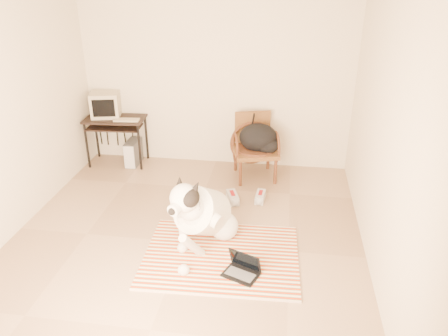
% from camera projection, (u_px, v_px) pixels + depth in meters
% --- Properties ---
extents(floor, '(4.50, 4.50, 0.00)m').
position_uv_depth(floor, '(185.00, 242.00, 4.95)').
color(floor, '#9A7B5E').
rests_on(floor, ground).
extents(wall_back, '(4.50, 0.00, 4.50)m').
position_uv_depth(wall_back, '(216.00, 77.00, 6.38)').
color(wall_back, beige).
rests_on(wall_back, floor).
extents(wall_front, '(4.50, 0.00, 4.50)m').
position_uv_depth(wall_front, '(82.00, 275.00, 2.36)').
color(wall_front, beige).
rests_on(wall_front, floor).
extents(wall_right, '(0.00, 4.50, 4.50)m').
position_uv_depth(wall_right, '(386.00, 141.00, 4.11)').
color(wall_right, beige).
rests_on(wall_right, floor).
extents(rug, '(1.70, 1.32, 0.02)m').
position_uv_depth(rug, '(221.00, 256.00, 4.71)').
color(rug, red).
rests_on(rug, floor).
extents(dog, '(0.72, 1.31, 0.96)m').
position_uv_depth(dog, '(203.00, 214.00, 4.78)').
color(dog, white).
rests_on(dog, rug).
extents(laptop, '(0.41, 0.36, 0.24)m').
position_uv_depth(laptop, '(242.00, 269.00, 4.40)').
color(laptop, black).
rests_on(laptop, rug).
extents(computer_desk, '(0.92, 0.54, 0.74)m').
position_uv_depth(computer_desk, '(115.00, 125.00, 6.62)').
color(computer_desk, black).
rests_on(computer_desk, floor).
extents(crt_monitor, '(0.49, 0.47, 0.37)m').
position_uv_depth(crt_monitor, '(106.00, 104.00, 6.59)').
color(crt_monitor, tan).
rests_on(crt_monitor, computer_desk).
extents(desk_keyboard, '(0.38, 0.17, 0.02)m').
position_uv_depth(desk_keyboard, '(127.00, 120.00, 6.47)').
color(desk_keyboard, tan).
rests_on(desk_keyboard, computer_desk).
extents(pc_tower, '(0.17, 0.41, 0.38)m').
position_uv_depth(pc_tower, '(133.00, 153.00, 6.79)').
color(pc_tower, '#4C4C4E').
rests_on(pc_tower, floor).
extents(rattan_chair, '(0.74, 0.72, 0.92)m').
position_uv_depth(rattan_chair, '(255.00, 146.00, 6.31)').
color(rattan_chair, brown).
rests_on(rattan_chair, floor).
extents(backpack, '(0.57, 0.45, 0.40)m').
position_uv_depth(backpack, '(260.00, 139.00, 6.18)').
color(backpack, black).
rests_on(backpack, rattan_chair).
extents(sneaker_left, '(0.22, 0.34, 0.11)m').
position_uv_depth(sneaker_left, '(233.00, 198.00, 5.78)').
color(sneaker_left, silver).
rests_on(sneaker_left, floor).
extents(sneaker_right, '(0.14, 0.30, 0.10)m').
position_uv_depth(sneaker_right, '(260.00, 197.00, 5.81)').
color(sneaker_right, silver).
rests_on(sneaker_right, floor).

